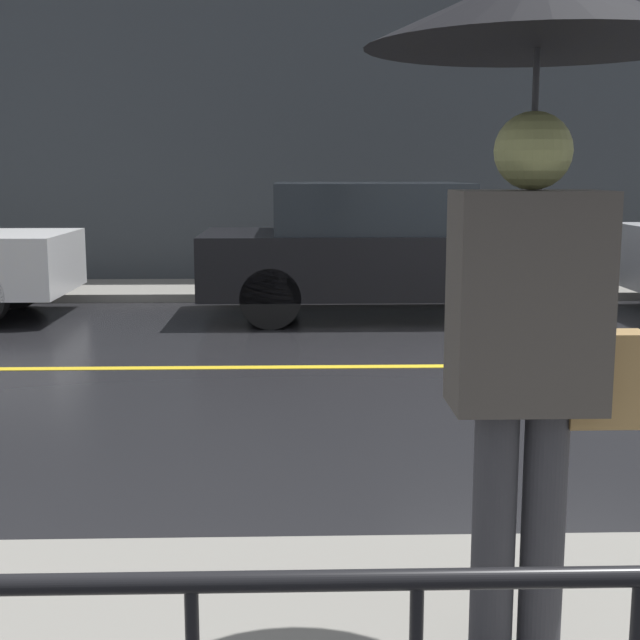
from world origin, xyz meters
TOP-DOWN VIEW (x-y plane):
  - ground_plane at (0.00, 0.00)m, footprint 80.00×80.00m
  - sidewalk_far at (0.00, 4.70)m, footprint 28.00×1.67m
  - lane_marking at (0.00, 0.00)m, footprint 25.20×0.12m
  - building_storefront at (0.00, 5.68)m, footprint 28.00×0.30m
  - pedestrian at (-1.54, -4.88)m, footprint 1.03×1.03m
  - car_black at (-1.26, 2.75)m, footprint 4.21×1.84m

SIDE VIEW (x-z plane):
  - ground_plane at x=0.00m, z-range 0.00..0.00m
  - lane_marking at x=0.00m, z-range 0.00..0.01m
  - sidewalk_far at x=0.00m, z-range 0.00..0.11m
  - car_black at x=-1.26m, z-range 0.01..1.56m
  - pedestrian at x=-1.54m, z-range 0.70..2.88m
  - building_storefront at x=0.00m, z-range 0.00..4.52m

